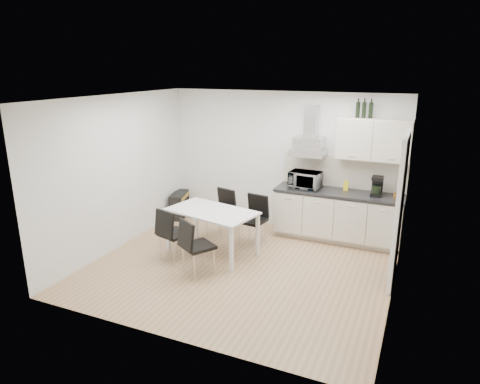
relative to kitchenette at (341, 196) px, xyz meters
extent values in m
plane|color=tan|center=(-1.18, -1.73, -0.83)|extent=(4.50, 4.50, 0.00)
cube|color=white|center=(-1.18, 0.27, 0.47)|extent=(4.50, 0.10, 2.60)
cube|color=white|center=(-1.18, -3.73, 0.47)|extent=(4.50, 0.10, 2.60)
cube|color=white|center=(-3.43, -1.73, 0.47)|extent=(0.10, 4.00, 2.60)
cube|color=white|center=(1.07, -1.73, 0.47)|extent=(0.10, 4.00, 2.60)
plane|color=white|center=(-1.18, -1.73, 1.77)|extent=(4.50, 4.50, 0.00)
cube|color=white|center=(1.03, -1.18, 0.22)|extent=(0.08, 1.04, 2.10)
cube|color=beige|center=(-0.03, 0.01, -0.78)|extent=(2.16, 0.52, 0.10)
cube|color=silver|center=(-0.03, -0.03, -0.35)|extent=(2.20, 0.60, 0.76)
cube|color=black|center=(-0.03, -0.04, 0.07)|extent=(2.22, 0.64, 0.04)
cube|color=beige|center=(-0.03, 0.25, 0.38)|extent=(2.20, 0.02, 0.58)
cube|color=silver|center=(0.47, 0.09, 1.02)|extent=(1.20, 0.35, 0.70)
cube|color=silver|center=(-0.63, 0.05, 0.82)|extent=(0.60, 0.46, 0.30)
cube|color=silver|center=(-0.63, 0.16, 1.27)|extent=(0.22, 0.20, 0.55)
imported|color=silver|center=(-0.64, -0.05, 0.27)|extent=(0.57, 0.34, 0.37)
cube|color=yellow|center=(0.07, 0.07, 0.18)|extent=(0.08, 0.04, 0.18)
cylinder|color=brown|center=(0.90, -0.08, 0.14)|extent=(0.04, 0.04, 0.11)
cylinder|color=#4C6626|center=(0.96, -0.08, 0.14)|extent=(0.04, 0.04, 0.11)
cylinder|color=black|center=(0.17, 0.09, 1.53)|extent=(0.07, 0.07, 0.32)
cylinder|color=black|center=(0.27, 0.09, 1.53)|extent=(0.07, 0.07, 0.32)
cylinder|color=black|center=(0.38, 0.09, 1.53)|extent=(0.07, 0.07, 0.32)
cube|color=white|center=(-1.83, -1.41, -0.10)|extent=(1.58, 1.11, 0.03)
cube|color=white|center=(-2.57, -1.63, -0.47)|extent=(0.06, 0.06, 0.72)
cube|color=white|center=(-1.25, -1.91, -0.47)|extent=(0.06, 0.06, 0.72)
cube|color=white|center=(-2.41, -0.92, -0.47)|extent=(0.06, 0.06, 0.72)
cube|color=white|center=(-1.10, -1.20, -0.47)|extent=(0.06, 0.06, 0.72)
cube|color=black|center=(-3.28, -0.08, -0.57)|extent=(0.41, 0.67, 0.52)
cube|color=gold|center=(-3.15, -0.08, -0.39)|extent=(0.16, 0.54, 0.08)
cube|color=black|center=(-2.14, 0.17, -0.70)|extent=(0.19, 0.18, 0.26)
camera|label=1|loc=(1.26, -7.32, 2.20)|focal=32.00mm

